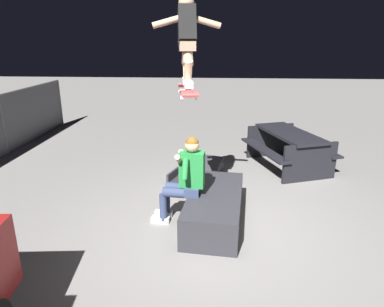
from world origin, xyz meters
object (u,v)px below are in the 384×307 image
Objects in this scene: skater_airborne at (187,36)px; picnic_table_back at (289,144)px; skateboard at (187,91)px; person_sitting_on_ledge at (185,176)px; kicker_ramp at (197,174)px; ledge_box_main at (215,207)px.

skater_airborne is 3.57m from picnic_table_back.
skateboard reaches higher than picnic_table_back.
person_sitting_on_ledge is 1.78m from kicker_ramp.
skater_airborne reaches higher than person_sitting_on_ledge.
ledge_box_main is 1.34× the size of person_sitting_on_ledge.
person_sitting_on_ledge is 0.62× the size of picnic_table_back.
kicker_ramp is at bearing -1.77° from skater_airborne.
skater_airborne reaches higher than ledge_box_main.
kicker_ramp is (1.67, -0.07, -0.63)m from person_sitting_on_ledge.
person_sitting_on_ledge is at bearing 93.37° from ledge_box_main.
kicker_ramp is at bearing 111.66° from picnic_table_back.
kicker_ramp is 2.02m from picnic_table_back.
skater_airborne is 0.55× the size of picnic_table_back.
skateboard is 0.87× the size of kicker_ramp.
skater_airborne is 0.94× the size of kicker_ramp.
skateboard reaches higher than person_sitting_on_ledge.
skater_airborne is at bearing 70.74° from ledge_box_main.
picnic_table_back is at bearing -40.19° from skater_airborne.
person_sitting_on_ledge is at bearing 162.49° from skateboard.
kicker_ramp is (1.50, -0.05, -2.49)m from skater_airborne.
picnic_table_back is at bearing -38.56° from person_sitting_on_ledge.
ledge_box_main is at bearing 147.98° from picnic_table_back.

